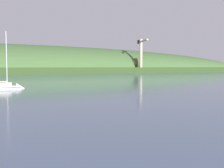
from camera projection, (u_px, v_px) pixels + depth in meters
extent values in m
cube|color=#314A21|center=(39.00, 70.00, 174.51)|extent=(581.28, 84.38, 3.64)
sphere|color=#4C5B33|center=(137.00, 63.00, 194.64)|extent=(8.18, 8.18, 8.18)
cube|color=#4C4C51|center=(141.00, 71.00, 186.27)|extent=(5.55, 5.55, 2.00)
cylinder|color=#BCB293|center=(141.00, 54.00, 185.53)|extent=(2.10, 2.10, 20.99)
cylinder|color=#BCB293|center=(144.00, 41.00, 178.62)|extent=(4.80, 15.96, 1.15)
cube|color=#333338|center=(140.00, 42.00, 187.81)|extent=(3.45, 3.18, 2.52)
cube|color=white|center=(3.00, 89.00, 50.75)|extent=(6.36, 2.54, 1.13)
cone|color=white|center=(20.00, 88.00, 51.93)|extent=(1.64, 2.32, 2.28)
cube|color=black|center=(3.00, 87.00, 50.74)|extent=(6.36, 2.57, 0.12)
cube|color=#BCB299|center=(4.00, 84.00, 50.76)|extent=(2.88, 1.69, 0.67)
cylinder|color=silver|center=(7.00, 59.00, 50.68)|extent=(0.17, 0.17, 10.20)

